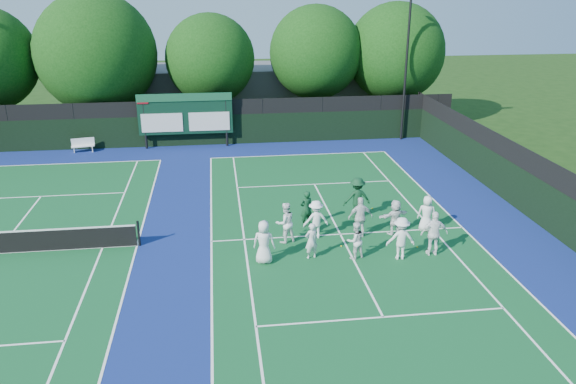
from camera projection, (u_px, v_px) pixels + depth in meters
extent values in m
plane|color=#17340E|center=(345.00, 245.00, 23.11)|extent=(120.00, 120.00, 0.00)
cube|color=navy|center=(199.00, 242.00, 23.30)|extent=(34.00, 32.00, 0.01)
cube|color=#105025|center=(340.00, 234.00, 24.03)|extent=(10.97, 23.77, 0.00)
cube|color=white|center=(299.00, 155.00, 35.06)|extent=(10.97, 0.08, 0.00)
cube|color=white|center=(211.00, 241.00, 23.36)|extent=(0.08, 23.77, 0.00)
cube|color=white|center=(462.00, 227.00, 24.70)|extent=(0.08, 23.77, 0.00)
cube|color=white|center=(244.00, 240.00, 23.53)|extent=(0.08, 23.77, 0.00)
cube|color=white|center=(432.00, 229.00, 24.53)|extent=(0.08, 23.77, 0.00)
cube|color=white|center=(383.00, 317.00, 18.09)|extent=(8.23, 0.08, 0.00)
cube|color=white|center=(314.00, 184.00, 29.97)|extent=(8.23, 0.08, 0.00)
cube|color=white|center=(340.00, 234.00, 24.03)|extent=(0.08, 12.80, 0.00)
cube|color=white|center=(67.00, 164.00, 33.36)|extent=(10.97, 0.08, 0.00)
cube|color=white|center=(137.00, 246.00, 23.00)|extent=(0.08, 23.77, 0.00)
cube|color=white|center=(103.00, 247.00, 22.83)|extent=(0.08, 23.77, 0.00)
cube|color=white|center=(41.00, 196.00, 28.27)|extent=(8.23, 0.08, 0.00)
cube|color=black|center=(202.00, 130.00, 36.88)|extent=(34.00, 0.08, 2.00)
cube|color=black|center=(201.00, 108.00, 36.35)|extent=(34.00, 0.05, 1.00)
cube|color=black|center=(540.00, 203.00, 24.78)|extent=(0.08, 32.00, 2.00)
cube|color=black|center=(546.00, 171.00, 24.25)|extent=(0.05, 32.00, 1.00)
cylinder|color=black|center=(145.00, 122.00, 35.81)|extent=(0.16, 0.16, 3.50)
cylinder|color=black|center=(226.00, 120.00, 36.44)|extent=(0.16, 0.16, 3.50)
cube|color=black|center=(185.00, 114.00, 35.97)|extent=(6.00, 0.15, 2.60)
cube|color=#164E2F|center=(184.00, 97.00, 35.49)|extent=(6.00, 0.05, 0.50)
cube|color=silver|center=(162.00, 123.00, 35.87)|extent=(2.60, 0.04, 1.20)
cube|color=silver|center=(209.00, 121.00, 36.23)|extent=(2.60, 0.04, 1.20)
cube|color=maroon|center=(142.00, 100.00, 35.21)|extent=(0.70, 0.04, 0.50)
cube|color=#58585D|center=(254.00, 92.00, 44.44)|extent=(18.00, 6.00, 4.00)
cylinder|color=black|center=(406.00, 66.00, 36.84)|extent=(0.16, 0.16, 10.00)
cylinder|color=black|center=(139.00, 233.00, 22.82)|extent=(0.10, 0.10, 1.10)
cube|color=white|center=(83.00, 146.00, 35.53)|extent=(1.45, 0.68, 0.06)
cube|color=white|center=(83.00, 142.00, 35.57)|extent=(1.37, 0.37, 0.47)
cube|color=white|center=(74.00, 150.00, 35.54)|extent=(0.13, 0.33, 0.37)
cube|color=white|center=(92.00, 149.00, 35.67)|extent=(0.13, 0.33, 0.37)
cylinder|color=black|center=(104.00, 117.00, 39.19)|extent=(0.44, 0.44, 2.60)
sphere|color=#0D350C|center=(96.00, 54.00, 37.67)|extent=(8.09, 8.09, 8.09)
sphere|color=#0D350C|center=(108.00, 65.00, 38.31)|extent=(5.66, 5.66, 5.66)
cylinder|color=black|center=(213.00, 112.00, 40.07)|extent=(0.44, 0.44, 2.87)
sphere|color=#0D350C|center=(210.00, 59.00, 38.75)|extent=(6.16, 6.16, 6.16)
sphere|color=#0D350C|center=(219.00, 67.00, 39.32)|extent=(4.31, 4.31, 4.31)
cylinder|color=black|center=(315.00, 108.00, 40.93)|extent=(0.44, 0.44, 3.05)
sphere|color=#0D350C|center=(316.00, 52.00, 39.54)|extent=(6.54, 6.54, 6.54)
sphere|color=#0D350C|center=(323.00, 61.00, 40.12)|extent=(4.58, 4.58, 4.58)
cylinder|color=black|center=(392.00, 107.00, 41.68)|extent=(0.44, 0.44, 2.80)
sphere|color=#0D350C|center=(396.00, 52.00, 40.27)|extent=(7.01, 7.01, 7.01)
sphere|color=#0D350C|center=(402.00, 61.00, 40.87)|extent=(4.90, 4.90, 4.90)
sphere|color=#D1CB18|center=(341.00, 246.00, 22.89)|extent=(0.07, 0.07, 0.07)
sphere|color=#D1CB18|center=(372.00, 208.00, 26.71)|extent=(0.07, 0.07, 0.07)
sphere|color=#D1CB18|center=(261.00, 251.00, 22.52)|extent=(0.07, 0.07, 0.07)
sphere|color=#D1CB18|center=(313.00, 210.00, 26.49)|extent=(0.07, 0.07, 0.07)
sphere|color=#D1CB18|center=(417.00, 247.00, 22.84)|extent=(0.07, 0.07, 0.07)
imported|color=silver|center=(264.00, 242.00, 21.34)|extent=(0.95, 0.74, 1.73)
imported|color=silver|center=(311.00, 241.00, 21.74)|extent=(0.62, 0.49, 1.48)
imported|color=white|center=(355.00, 240.00, 21.73)|extent=(0.87, 0.77, 1.51)
imported|color=white|center=(401.00, 238.00, 21.65)|extent=(1.15, 0.71, 1.73)
imported|color=white|center=(434.00, 233.00, 21.95)|extent=(1.10, 0.50, 1.84)
imported|color=white|center=(285.00, 223.00, 23.05)|extent=(1.02, 0.91, 1.74)
imported|color=white|center=(316.00, 219.00, 23.46)|extent=(1.14, 0.74, 1.66)
imported|color=silver|center=(360.00, 217.00, 23.53)|extent=(1.05, 0.45, 1.78)
imported|color=white|center=(395.00, 217.00, 23.84)|extent=(1.51, 0.89, 1.55)
imported|color=white|center=(427.00, 214.00, 24.12)|extent=(0.92, 0.77, 1.61)
imported|color=#103B20|center=(306.00, 209.00, 24.56)|extent=(0.69, 0.56, 1.66)
imported|color=#0F391E|center=(357.00, 198.00, 25.43)|extent=(1.29, 0.79, 1.93)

